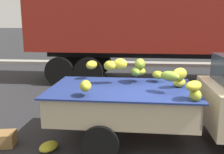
% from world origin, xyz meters
% --- Properties ---
extents(ground, '(220.00, 220.00, 0.00)m').
position_xyz_m(ground, '(0.00, 0.00, 0.00)').
color(ground, '#28282B').
extents(curb_strip, '(80.00, 0.80, 0.16)m').
position_xyz_m(curb_strip, '(0.00, 9.65, 0.08)').
color(curb_strip, gray).
rests_on(curb_strip, ground).
extents(semi_trailer, '(12.04, 2.80, 3.95)m').
position_xyz_m(semi_trailer, '(1.30, 5.71, 2.54)').
color(semi_trailer, maroon).
rests_on(semi_trailer, ground).
extents(fallen_banana_bunch_near_tailgate, '(0.42, 0.48, 0.16)m').
position_xyz_m(fallen_banana_bunch_near_tailgate, '(-2.08, -0.30, 0.08)').
color(fallen_banana_bunch_near_tailgate, gold).
rests_on(fallen_banana_bunch_near_tailgate, ground).
extents(produce_crate, '(0.58, 0.45, 0.26)m').
position_xyz_m(produce_crate, '(-3.06, -0.19, 0.13)').
color(produce_crate, olive).
rests_on(produce_crate, ground).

